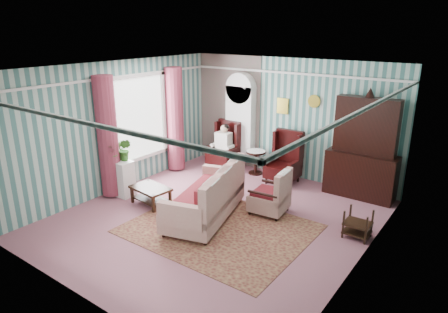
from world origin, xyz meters
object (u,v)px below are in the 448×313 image
Objects in this scene: wingback_left at (224,146)px; seated_woman at (224,147)px; floral_armchair at (269,192)px; dresser_hutch at (364,145)px; round_side_table at (256,162)px; plant_stand at (121,178)px; sofa at (205,194)px; bookcase at (240,126)px; coffee_table at (151,196)px; wingback_right at (283,158)px; nest_table at (358,223)px.

seated_woman is at bearing 0.00° from wingback_left.
seated_woman reaches higher than floral_armchair.
round_side_table is at bearing -177.36° from dresser_hutch.
dresser_hutch is at bearing 35.08° from plant_stand.
bookcase is at bearing 5.61° from sofa.
plant_stand is 2.21m from sofa.
floral_armchair is at bearing -35.03° from seated_woman.
coffee_table is at bearing -88.22° from wingback_left.
floral_armchair is at bearing -59.70° from sofa.
wingback_right is 1.75m from seated_woman.
seated_woman is 1.97× the size of round_side_table.
plant_stand is (-0.80, -2.75, -0.19)m from seated_woman.
sofa reaches higher than plant_stand.
dresser_hutch reaches higher than wingback_right.
plant_stand is at bearing -178.66° from coffee_table.
bookcase is 1.90× the size of seated_woman.
nest_table is at bearing -26.92° from bookcase.
round_side_table is (-0.85, 0.15, -0.33)m from wingback_right.
floral_armchair reaches higher than round_side_table.
dresser_hutch is at bearing 8.77° from wingback_right.
sofa is at bearing 7.87° from coffee_table.
nest_table is (4.07, -1.55, -0.35)m from wingback_left.
plant_stand is (-4.87, -1.20, 0.13)m from nest_table.
nest_table is (3.82, -1.94, -0.85)m from bookcase.
dresser_hutch is at bearing 2.64° from round_side_table.
bookcase reaches higher than sofa.
seated_woman is at bearing 159.15° from nest_table.
dresser_hutch reaches higher than nest_table.
dresser_hutch reaches higher than seated_woman.
bookcase is 1.03× the size of sofa.
wingback_left is at bearing -170.54° from round_side_table.
nest_table is at bearing -93.62° from floral_armchair.
dresser_hutch is 1.86m from wingback_right.
dresser_hutch is at bearing 4.41° from seated_woman.
coffee_table is at bearing -105.81° from round_side_table.
nest_table is 0.25× the size of sofa.
bookcase is 0.70m from seated_woman.
floral_armchair reaches higher than nest_table.
dresser_hutch is 5.31m from plant_stand.
floral_armchair is (2.30, -1.61, -0.14)m from seated_woman.
wingback_right is at bearing 47.16° from plant_stand.
floral_armchair is (3.10, 1.14, 0.05)m from plant_stand.
round_side_table is 0.72× the size of coffee_table.
seated_woman is 2.81m from floral_armchair.
seated_woman reaches higher than round_side_table.
wingback_left is 4.37m from nest_table.
sofa is at bearing -61.26° from seated_woman.
dresser_hutch is 3.58m from sofa.
bookcase is 2.49× the size of floral_armchair.
sofa reaches higher than floral_armchair.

